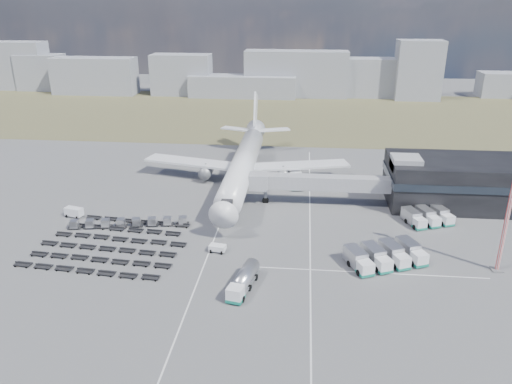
{
  "coord_description": "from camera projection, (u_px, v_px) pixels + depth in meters",
  "views": [
    {
      "loc": [
        14.04,
        -81.37,
        42.51
      ],
      "look_at": [
        4.49,
        16.42,
        4.0
      ],
      "focal_mm": 35.0,
      "sensor_mm": 36.0,
      "label": 1
    }
  ],
  "objects": [
    {
      "name": "uld_row",
      "position": [
        129.0,
        222.0,
        98.52
      ],
      "size": [
        23.48,
        5.73,
        1.59
      ],
      "rotation": [
        0.0,
        0.0,
        0.18
      ],
      "color": "black",
      "rests_on": "ground"
    },
    {
      "name": "utility_van",
      "position": [
        74.0,
        212.0,
        102.95
      ],
      "size": [
        4.04,
        2.61,
        2.04
      ],
      "primitive_type": "cube",
      "rotation": [
        0.0,
        0.0,
        -0.27
      ],
      "color": "white",
      "rests_on": "ground"
    },
    {
      "name": "service_trucks_near",
      "position": [
        385.0,
        256.0,
        84.7
      ],
      "size": [
        14.38,
        11.42,
        2.81
      ],
      "rotation": [
        0.0,
        0.0,
        0.41
      ],
      "color": "white",
      "rests_on": "ground"
    },
    {
      "name": "fuel_tanker",
      "position": [
        243.0,
        281.0,
        77.23
      ],
      "size": [
        4.36,
        9.85,
        3.09
      ],
      "rotation": [
        0.0,
        0.0,
        -0.21
      ],
      "color": "white",
      "rests_on": "ground"
    },
    {
      "name": "pushback_tug",
      "position": [
        218.0,
        248.0,
        88.92
      ],
      "size": [
        3.14,
        2.11,
        1.35
      ],
      "primitive_type": "cube",
      "rotation": [
        0.0,
        0.0,
        -0.17
      ],
      "color": "white",
      "rests_on": "ground"
    },
    {
      "name": "floodlight_mast",
      "position": [
        510.0,
        204.0,
        78.77
      ],
      "size": [
        2.27,
        1.84,
        23.8
      ],
      "rotation": [
        0.0,
        0.0,
        -0.32
      ],
      "color": "red",
      "rests_on": "ground"
    },
    {
      "name": "jet_bridge",
      "position": [
        310.0,
        183.0,
        107.82
      ],
      "size": [
        30.3,
        3.8,
        7.05
      ],
      "color": "#939399",
      "rests_on": "ground"
    },
    {
      "name": "catering_truck",
      "position": [
        296.0,
        180.0,
        119.19
      ],
      "size": [
        3.48,
        7.12,
        3.16
      ],
      "rotation": [
        0.0,
        0.0,
        0.1
      ],
      "color": "white",
      "rests_on": "ground"
    },
    {
      "name": "service_trucks_far",
      "position": [
        428.0,
        216.0,
        100.11
      ],
      "size": [
        10.2,
        9.01,
        2.58
      ],
      "rotation": [
        0.0,
        0.0,
        0.37
      ],
      "color": "white",
      "rests_on": "ground"
    },
    {
      "name": "terminal",
      "position": [
        458.0,
        181.0,
        108.14
      ],
      "size": [
        30.4,
        16.4,
        11.0
      ],
      "color": "black",
      "rests_on": "ground"
    },
    {
      "name": "baggage_dollies",
      "position": [
        112.0,
        244.0,
        91.28
      ],
      "size": [
        27.84,
        23.64,
        0.69
      ],
      "rotation": [
        0.0,
        0.0,
        -0.09
      ],
      "color": "black",
      "rests_on": "ground"
    },
    {
      "name": "airliner",
      "position": [
        244.0,
        162.0,
        120.25
      ],
      "size": [
        51.59,
        64.53,
        17.62
      ],
      "color": "white",
      "rests_on": "ground"
    },
    {
      "name": "skyline",
      "position": [
        221.0,
        74.0,
        230.0
      ],
      "size": [
        303.39,
        24.58,
        25.35
      ],
      "color": "gray",
      "rests_on": "ground"
    },
    {
      "name": "ground",
      "position": [
        223.0,
        243.0,
        92.18
      ],
      "size": [
        420.0,
        420.0,
        0.0
      ],
      "primitive_type": "plane",
      "color": "#565659",
      "rests_on": "ground"
    },
    {
      "name": "grass_strip",
      "position": [
        268.0,
        114.0,
        194.11
      ],
      "size": [
        420.0,
        90.0,
        0.01
      ],
      "primitive_type": "cube",
      "color": "brown",
      "rests_on": "ground"
    },
    {
      "name": "lane_markings",
      "position": [
        277.0,
        238.0,
        94.08
      ],
      "size": [
        47.12,
        110.0,
        0.01
      ],
      "color": "silver",
      "rests_on": "ground"
    }
  ]
}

